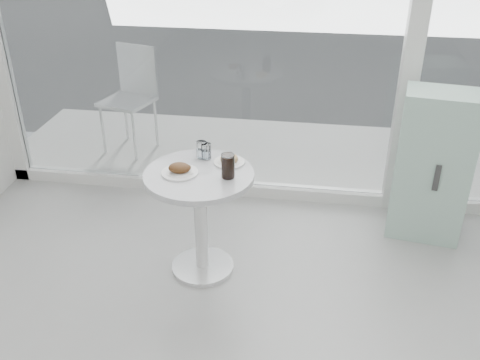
% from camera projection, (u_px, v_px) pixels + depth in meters
% --- Properties ---
extents(room_shell, '(6.00, 6.00, 6.00)m').
position_uv_depth(room_shell, '(130.00, 303.00, 0.70)').
color(room_shell, white).
rests_on(room_shell, ground).
extents(main_table, '(0.72, 0.72, 0.77)m').
position_uv_depth(main_table, '(200.00, 202.00, 3.56)').
color(main_table, white).
rests_on(main_table, ground).
extents(patio_deck, '(5.60, 1.60, 0.05)m').
position_uv_depth(patio_deck, '(291.00, 154.00, 5.39)').
color(patio_deck, silver).
rests_on(patio_deck, ground).
extents(mint_cabinet, '(0.58, 0.43, 1.15)m').
position_uv_depth(mint_cabinet, '(433.00, 166.00, 3.96)').
color(mint_cabinet, '#9AC5B3').
rests_on(mint_cabinet, ground).
extents(patio_chair, '(0.55, 0.55, 1.02)m').
position_uv_depth(patio_chair, '(131.00, 92.00, 5.25)').
color(patio_chair, white).
rests_on(patio_chair, patio_deck).
extents(plate_fritter, '(0.24, 0.24, 0.07)m').
position_uv_depth(plate_fritter, '(180.00, 170.00, 3.43)').
color(plate_fritter, white).
rests_on(plate_fritter, main_table).
extents(plate_donut, '(0.21, 0.21, 0.05)m').
position_uv_depth(plate_donut, '(229.00, 160.00, 3.57)').
color(plate_donut, white).
rests_on(plate_donut, main_table).
extents(water_tumbler_a, '(0.07, 0.07, 0.12)m').
position_uv_depth(water_tumbler_a, '(201.00, 151.00, 3.63)').
color(water_tumbler_a, white).
rests_on(water_tumbler_a, main_table).
extents(water_tumbler_b, '(0.07, 0.07, 0.11)m').
position_uv_depth(water_tumbler_b, '(206.00, 152.00, 3.61)').
color(water_tumbler_b, white).
rests_on(water_tumbler_b, main_table).
extents(cola_glass, '(0.08, 0.08, 0.16)m').
position_uv_depth(cola_glass, '(228.00, 166.00, 3.36)').
color(cola_glass, white).
rests_on(cola_glass, main_table).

